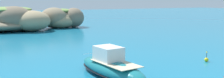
# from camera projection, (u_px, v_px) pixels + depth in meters

# --- Properties ---
(islet_large) EXTENTS (22.84, 20.64, 6.69)m
(islet_large) POSITION_uv_depth(u_px,v_px,m) (17.00, 21.00, 72.37)
(islet_large) COLOR #84755B
(islet_large) RESTS_ON ground
(islet_small) EXTENTS (15.60, 11.45, 6.10)m
(islet_small) POSITION_uv_depth(u_px,v_px,m) (63.00, 18.00, 79.74)
(islet_small) COLOR #84755B
(islet_small) RESTS_ON ground
(motorboat_teal) EXTENTS (4.63, 11.52, 3.29)m
(motorboat_teal) POSITION_uv_depth(u_px,v_px,m) (111.00, 67.00, 28.72)
(motorboat_teal) COLOR #19727A
(motorboat_teal) RESTS_ON ground
(channel_buoy) EXTENTS (0.56, 0.56, 1.48)m
(channel_buoy) POSITION_uv_depth(u_px,v_px,m) (206.00, 59.00, 35.82)
(channel_buoy) COLOR yellow
(channel_buoy) RESTS_ON ground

